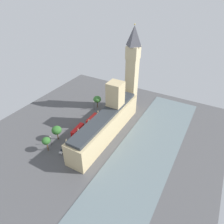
{
  "coord_description": "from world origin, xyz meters",
  "views": [
    {
      "loc": [
        -50.08,
        78.18,
        76.63
      ],
      "look_at": [
        1.0,
        -12.28,
        7.94
      ],
      "focal_mm": 32.3,
      "sensor_mm": 36.0,
      "label": 1
    }
  ],
  "objects": [
    {
      "name": "clock_tower",
      "position": [
        -1.0,
        -35.11,
        28.76
      ],
      "size": [
        7.62,
        7.62,
        55.64
      ],
      "color": "#CCBA8E",
      "rests_on": "ground"
    },
    {
      "name": "river_thames",
      "position": [
        -27.82,
        0.0,
        0.12
      ],
      "size": [
        29.75,
        117.29,
        0.25
      ],
      "primitive_type": "cube",
      "color": "slate",
      "rests_on": "ground"
    },
    {
      "name": "car_silver_far_end",
      "position": [
        10.82,
        23.29,
        0.89
      ],
      "size": [
        2.33,
        4.95,
        1.74
      ],
      "rotation": [
        0.0,
        0.0,
        0.1
      ],
      "color": "#B7B7BC",
      "rests_on": "ground"
    },
    {
      "name": "pedestrian_by_river_gate",
      "position": [
        6.52,
        -17.01,
        0.67
      ],
      "size": [
        0.55,
        0.62,
        1.49
      ],
      "rotation": [
        0.0,
        0.0,
        2.72
      ],
      "color": "black",
      "rests_on": "ground"
    },
    {
      "name": "car_dark_green_midblock",
      "position": [
        13.02,
        -16.02,
        0.89
      ],
      "size": [
        2.02,
        4.41,
        1.74
      ],
      "rotation": [
        0.0,
        0.0,
        0.06
      ],
      "color": "#19472D",
      "rests_on": "ground"
    },
    {
      "name": "plane_tree_slot_10",
      "position": [
        19.95,
        16.88,
        6.4
      ],
      "size": [
        5.54,
        5.54,
        8.79
      ],
      "color": "brown",
      "rests_on": "ground"
    },
    {
      "name": "plane_tree_leading",
      "position": [
        18.32,
        26.48,
        6.68
      ],
      "size": [
        4.46,
        4.46,
        8.66
      ],
      "color": "brown",
      "rests_on": "ground"
    },
    {
      "name": "ground_plane",
      "position": [
        0.0,
        0.0,
        0.0
      ],
      "size": [
        130.32,
        130.32,
        0.0
      ],
      "primitive_type": "plane",
      "color": "#4C4C4F"
    },
    {
      "name": "parliament_building",
      "position": [
        -1.99,
        -1.86,
        8.48
      ],
      "size": [
        11.34,
        60.32,
        29.15
      ],
      "color": "tan",
      "rests_on": "ground"
    },
    {
      "name": "car_blue_under_trees",
      "position": [
        11.79,
        -23.89,
        0.89
      ],
      "size": [
        2.03,
        4.28,
        1.74
      ],
      "rotation": [
        0.0,
        0.0,
        0.05
      ],
      "color": "navy",
      "rests_on": "ground"
    },
    {
      "name": "plane_tree_corner",
      "position": [
        18.94,
        -23.02,
        6.56
      ],
      "size": [
        5.46,
        5.46,
        8.92
      ],
      "color": "brown",
      "rests_on": "ground"
    },
    {
      "name": "car_white_near_tower",
      "position": [
        11.84,
        17.12,
        0.89
      ],
      "size": [
        2.1,
        4.36,
        1.74
      ],
      "rotation": [
        0.0,
        0.0,
        3.2
      ],
      "color": "silver",
      "rests_on": "ground"
    },
    {
      "name": "street_lamp_slot_11",
      "position": [
        19.04,
        -18.87,
        4.7
      ],
      "size": [
        0.56,
        0.56,
        6.79
      ],
      "color": "black",
      "rests_on": "ground"
    },
    {
      "name": "double_decker_bus_kerbside",
      "position": [
        12.84,
        7.68,
        2.63
      ],
      "size": [
        3.29,
        10.66,
        4.75
      ],
      "rotation": [
        0.0,
        0.0,
        3.22
      ],
      "color": "red",
      "rests_on": "ground"
    },
    {
      "name": "double_decker_bus_opposite_hall",
      "position": [
        11.53,
        -5.42,
        2.63
      ],
      "size": [
        2.92,
        10.57,
        4.75
      ],
      "rotation": [
        0.0,
        0.0,
        0.03
      ],
      "color": "red",
      "rests_on": "ground"
    },
    {
      "name": "pedestrian_trailing",
      "position": [
        5.77,
        -7.54,
        0.75
      ],
      "size": [
        0.67,
        0.59,
        1.67
      ],
      "rotation": [
        0.0,
        0.0,
        5.03
      ],
      "color": "#336B60",
      "rests_on": "ground"
    },
    {
      "name": "street_lamp_slot_12",
      "position": [
        19.51,
        22.64,
        4.47
      ],
      "size": [
        0.56,
        0.56,
        6.42
      ],
      "color": "black",
      "rests_on": "ground"
    }
  ]
}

